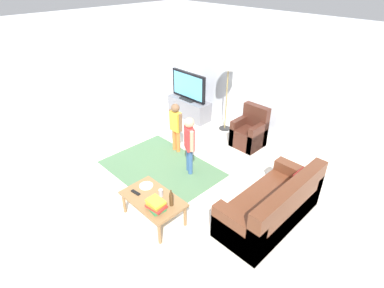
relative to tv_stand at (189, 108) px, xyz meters
The scene contains 17 objects.
ground 2.95m from the tv_stand, 51.44° to the right, with size 7.80×7.80×0.00m, color beige.
wall_back 2.25m from the tv_stand, 20.96° to the left, with size 6.00×0.12×2.70m, color silver.
wall_left 2.80m from the tv_stand, 116.94° to the right, with size 0.12×6.00×2.70m, color silver.
area_rug 2.43m from the tv_stand, 57.39° to the right, with size 2.20×1.60×0.01m, color #4C724C.
tv_stand is the anchor object (origin of this frame).
tv 0.60m from the tv_stand, 90.00° to the right, with size 1.10×0.28×0.71m.
couch 4.02m from the tv_stand, 25.16° to the right, with size 0.80×1.80×0.86m.
armchair 1.97m from the tv_stand, ahead, with size 0.60×0.60×0.90m.
floor_lamp 1.71m from the tv_stand, ahead, with size 0.36×0.36×1.78m.
child_near_tv 1.75m from the tv_stand, 53.45° to the right, with size 0.37×0.18×1.09m.
child_center 2.50m from the tv_stand, 43.94° to the right, with size 0.35×0.24×1.16m.
coffee_table 3.76m from the tv_stand, 52.54° to the right, with size 1.00×0.60×0.42m.
book_stack 3.99m from the tv_stand, 50.96° to the right, with size 0.30×0.24×0.15m.
bottle 3.89m from the tv_stand, 47.89° to the right, with size 0.06×0.06×0.28m.
tv_remote 3.70m from the tv_stand, 57.13° to the right, with size 0.17×0.05×0.02m, color black.
soda_can 3.70m from the tv_stand, 50.79° to the right, with size 0.07×0.07×0.12m, color silver.
plate 3.50m from the tv_stand, 55.44° to the right, with size 0.22×0.22×0.02m.
Camera 1 is at (3.39, -2.73, 3.50)m, focal length 28.23 mm.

